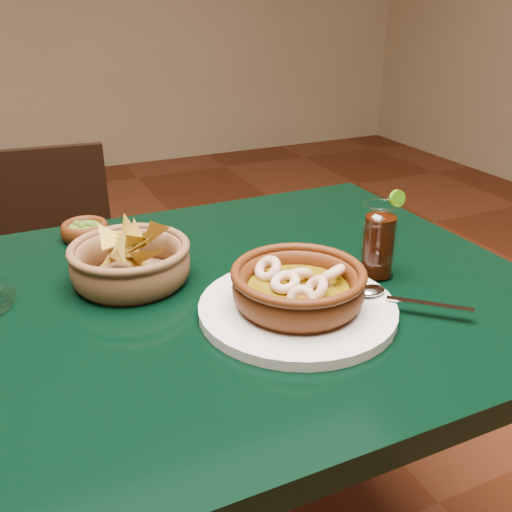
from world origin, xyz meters
name	(u,v)px	position (x,y,z in m)	size (l,w,h in m)	color
dining_table	(174,354)	(0.00, 0.00, 0.65)	(1.20, 0.80, 0.75)	black
dining_chair	(53,292)	(-0.13, 0.70, 0.45)	(0.41, 0.41, 0.82)	black
shrimp_plate	(298,293)	(0.17, -0.12, 0.78)	(0.37, 0.30, 0.08)	silver
chip_basket	(131,262)	(-0.04, 0.09, 0.79)	(0.23, 0.23, 0.13)	brown
guacamole_ramekin	(85,231)	(-0.07, 0.31, 0.77)	(0.11, 0.11, 0.04)	#441C09
cola_drink	(379,241)	(0.35, -0.06, 0.81)	(0.13, 0.13, 0.15)	white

